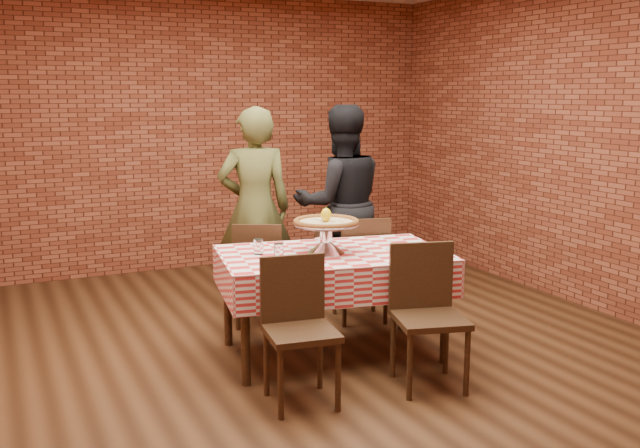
# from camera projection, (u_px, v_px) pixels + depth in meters

# --- Properties ---
(ground) EXTENTS (6.00, 6.00, 0.00)m
(ground) POSITION_uv_depth(u_px,v_px,m) (306.00, 357.00, 5.10)
(ground) COLOR black
(ground) RESTS_ON ground
(back_wall) EXTENTS (5.50, 0.00, 5.50)m
(back_wall) POSITION_uv_depth(u_px,v_px,m) (189.00, 133.00, 7.51)
(back_wall) COLOR maroon
(back_wall) RESTS_ON ground
(table) EXTENTS (1.70, 1.18, 0.75)m
(table) POSITION_uv_depth(u_px,v_px,m) (333.00, 304.00, 5.11)
(table) COLOR #3C2614
(table) RESTS_ON ground
(tablecloth) EXTENTS (1.74, 1.23, 0.27)m
(tablecloth) POSITION_uv_depth(u_px,v_px,m) (333.00, 270.00, 5.06)
(tablecloth) COLOR red
(tablecloth) RESTS_ON table
(pizza_stand) EXTENTS (0.54, 0.54, 0.21)m
(pizza_stand) POSITION_uv_depth(u_px,v_px,m) (326.00, 238.00, 5.00)
(pizza_stand) COLOR silver
(pizza_stand) RESTS_ON tablecloth
(pizza) EXTENTS (0.53, 0.53, 0.03)m
(pizza) POSITION_uv_depth(u_px,v_px,m) (326.00, 223.00, 4.98)
(pizza) COLOR beige
(pizza) RESTS_ON pizza_stand
(lemon) EXTENTS (0.08, 0.08, 0.10)m
(lemon) POSITION_uv_depth(u_px,v_px,m) (326.00, 215.00, 4.97)
(lemon) COLOR yellow
(lemon) RESTS_ON pizza
(water_glass_left) EXTENTS (0.08, 0.08, 0.11)m
(water_glass_left) POSITION_uv_depth(u_px,v_px,m) (279.00, 251.00, 4.82)
(water_glass_left) COLOR white
(water_glass_left) RESTS_ON tablecloth
(water_glass_right) EXTENTS (0.08, 0.08, 0.11)m
(water_glass_right) POSITION_uv_depth(u_px,v_px,m) (258.00, 247.00, 4.97)
(water_glass_right) COLOR white
(water_glass_right) RESTS_ON tablecloth
(side_plate) EXTENTS (0.18, 0.18, 0.01)m
(side_plate) POSITION_uv_depth(u_px,v_px,m) (397.00, 249.00, 5.10)
(side_plate) COLOR white
(side_plate) RESTS_ON tablecloth
(sweetener_packet_a) EXTENTS (0.05, 0.04, 0.00)m
(sweetener_packet_a) POSITION_uv_depth(u_px,v_px,m) (414.00, 252.00, 5.04)
(sweetener_packet_a) COLOR white
(sweetener_packet_a) RESTS_ON tablecloth
(sweetener_packet_b) EXTENTS (0.06, 0.05, 0.00)m
(sweetener_packet_b) POSITION_uv_depth(u_px,v_px,m) (426.00, 249.00, 5.12)
(sweetener_packet_b) COLOR white
(sweetener_packet_b) RESTS_ON tablecloth
(condiment_caddy) EXTENTS (0.11, 0.09, 0.15)m
(condiment_caddy) POSITION_uv_depth(u_px,v_px,m) (323.00, 233.00, 5.34)
(condiment_caddy) COLOR silver
(condiment_caddy) RESTS_ON tablecloth
(chair_near_left) EXTENTS (0.46, 0.46, 0.89)m
(chair_near_left) POSITION_uv_depth(u_px,v_px,m) (301.00, 334.00, 4.27)
(chair_near_left) COLOR #3C2614
(chair_near_left) RESTS_ON ground
(chair_near_right) EXTENTS (0.53, 0.53, 0.91)m
(chair_near_right) POSITION_uv_depth(u_px,v_px,m) (430.00, 319.00, 4.52)
(chair_near_right) COLOR #3C2614
(chair_near_right) RESTS_ON ground
(chair_far_left) EXTENTS (0.52, 0.52, 0.86)m
(chair_far_left) POSITION_uv_depth(u_px,v_px,m) (260.00, 273.00, 5.77)
(chair_far_left) COLOR #3C2614
(chair_far_left) RESTS_ON ground
(chair_far_right) EXTENTS (0.49, 0.49, 0.89)m
(chair_far_right) POSITION_uv_depth(u_px,v_px,m) (360.00, 268.00, 5.89)
(chair_far_right) COLOR #3C2614
(chair_far_right) RESTS_ON ground
(diner_olive) EXTENTS (0.72, 0.56, 1.76)m
(diner_olive) POSITION_uv_depth(u_px,v_px,m) (255.00, 208.00, 6.20)
(diner_olive) COLOR brown
(diner_olive) RESTS_ON ground
(diner_black) EXTENTS (0.98, 0.83, 1.77)m
(diner_black) POSITION_uv_depth(u_px,v_px,m) (341.00, 204.00, 6.39)
(diner_black) COLOR black
(diner_black) RESTS_ON ground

